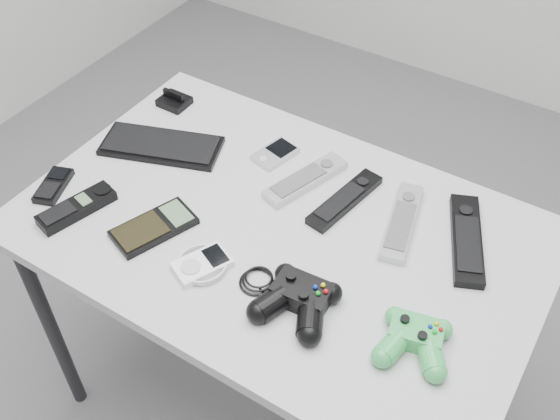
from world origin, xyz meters
The scene contains 15 objects.
floor centered at (0.00, 0.00, 0.00)m, with size 3.50×3.50×0.00m, color slate.
desk centered at (-0.05, -0.06, 0.66)m, with size 1.08×0.70×0.72m.
pda_keyboard centered at (-0.43, 0.01, 0.73)m, with size 0.28×0.12×0.02m, color black.
dock_bracket centered at (-0.51, 0.16, 0.74)m, with size 0.07×0.06×0.04m, color black.
pda centered at (-0.18, 0.13, 0.73)m, with size 0.07×0.10×0.02m, color #B6B7BE.
remote_silver_a centered at (-0.08, 0.09, 0.74)m, with size 0.05×0.21×0.02m, color #B6B7BE.
remote_black_a centered at (0.03, 0.08, 0.74)m, with size 0.05×0.21×0.02m, color black.
remote_black_b centered at (0.30, 0.11, 0.74)m, with size 0.06×0.24×0.02m, color black.
remote_silver_b centered at (0.16, 0.08, 0.74)m, with size 0.05×0.23×0.02m, color #AFAFB5.
mobile_phone centered at (-0.54, -0.23, 0.73)m, with size 0.05×0.11×0.02m, color black.
cordless_handset centered at (-0.44, -0.25, 0.74)m, with size 0.05×0.17×0.03m, color black.
calculator centered at (-0.27, -0.21, 0.73)m, with size 0.09×0.17×0.02m, color black.
mp3_player centered at (-0.12, -0.24, 0.73)m, with size 0.10×0.11×0.02m, color white.
controller_black centered at (0.09, -0.22, 0.75)m, with size 0.25×0.16×0.05m, color black, non-canonical shape.
controller_green centered at (0.31, -0.18, 0.75)m, with size 0.13×0.14×0.05m, color #268D3A, non-canonical shape.
Camera 1 is at (0.45, -0.86, 1.72)m, focal length 42.00 mm.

